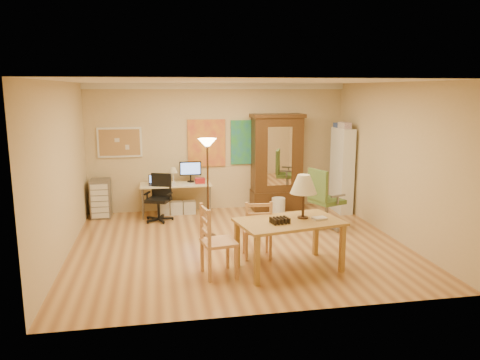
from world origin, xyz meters
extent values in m
plane|color=#976035|center=(0.00, 0.00, 0.00)|extent=(5.50, 5.50, 0.00)
cube|color=white|center=(0.00, 2.46, 2.64)|extent=(5.50, 0.08, 0.12)
cube|color=tan|center=(-2.05, 2.47, 1.50)|extent=(0.90, 0.04, 0.62)
cube|color=yellow|center=(-0.25, 2.47, 1.45)|extent=(0.80, 0.04, 1.00)
cube|color=teal|center=(0.65, 2.47, 1.45)|extent=(0.75, 0.04, 0.95)
cube|color=olive|center=(0.53, -1.20, 0.71)|extent=(1.60, 1.14, 0.04)
cube|color=olive|center=(-0.05, -1.69, 0.35)|extent=(0.08, 0.08, 0.69)
cube|color=olive|center=(1.25, -1.43, 0.35)|extent=(0.08, 0.08, 0.69)
cube|color=olive|center=(-0.19, -0.96, 0.35)|extent=(0.08, 0.08, 0.69)
cube|color=olive|center=(1.11, -0.71, 0.35)|extent=(0.08, 0.08, 0.69)
cylinder|color=black|center=(0.76, -1.10, 0.74)|extent=(0.16, 0.16, 0.02)
cylinder|color=black|center=(0.76, -1.10, 0.93)|extent=(0.04, 0.04, 0.39)
cone|color=beige|center=(0.76, -1.10, 1.24)|extent=(0.39, 0.39, 0.27)
cube|color=beige|center=(0.98, -1.21, 0.75)|extent=(0.22, 0.18, 0.03)
cube|color=black|center=(0.36, -1.30, 0.77)|extent=(0.31, 0.26, 0.08)
cube|color=tan|center=(0.19, -0.61, 0.44)|extent=(0.46, 0.44, 0.04)
cube|color=tan|center=(0.38, -0.45, 0.21)|extent=(0.04, 0.04, 0.42)
cube|color=tan|center=(0.01, -0.43, 0.21)|extent=(0.04, 0.04, 0.42)
cube|color=tan|center=(0.36, -0.80, 0.21)|extent=(0.04, 0.04, 0.42)
cube|color=tan|center=(-0.01, -0.77, 0.21)|extent=(0.04, 0.04, 0.42)
cube|color=tan|center=(0.36, -0.80, 0.68)|extent=(0.04, 0.04, 0.48)
cube|color=tan|center=(-0.01, -0.77, 0.68)|extent=(0.04, 0.04, 0.48)
cube|color=tan|center=(0.17, -0.79, 0.73)|extent=(0.37, 0.06, 0.05)
cube|color=tan|center=(-0.50, -1.23, 0.48)|extent=(0.52, 0.53, 0.04)
cube|color=tan|center=(-0.28, -1.40, 0.23)|extent=(0.05, 0.05, 0.46)
cube|color=tan|center=(-0.34, -1.00, 0.23)|extent=(0.05, 0.05, 0.46)
cube|color=tan|center=(-0.65, -1.47, 0.23)|extent=(0.05, 0.05, 0.46)
cube|color=tan|center=(-0.72, -1.07, 0.23)|extent=(0.05, 0.05, 0.46)
cube|color=tan|center=(-0.65, -1.47, 0.75)|extent=(0.05, 0.05, 0.53)
cube|color=tan|center=(-0.72, -1.07, 0.75)|extent=(0.05, 0.05, 0.53)
cube|color=tan|center=(-0.69, -1.27, 0.80)|extent=(0.10, 0.41, 0.05)
cylinder|color=#462D1C|center=(-0.45, 0.52, 0.01)|extent=(0.26, 0.26, 0.03)
cylinder|color=#462D1C|center=(-0.45, 0.52, 0.84)|extent=(0.03, 0.03, 1.65)
cone|color=#FFE0A5|center=(-0.45, 0.52, 1.68)|extent=(0.32, 0.32, 0.13)
cube|color=#B9AF87|center=(-0.94, 2.12, 0.65)|extent=(1.45, 0.63, 0.03)
cylinder|color=slate|center=(-1.62, 1.85, 0.32)|extent=(0.03, 0.03, 0.63)
cylinder|color=slate|center=(-0.26, 1.85, 0.32)|extent=(0.03, 0.03, 0.63)
cylinder|color=slate|center=(-1.62, 2.39, 0.32)|extent=(0.03, 0.03, 0.63)
cylinder|color=slate|center=(-0.26, 2.39, 0.32)|extent=(0.03, 0.03, 0.63)
cube|color=black|center=(-1.34, 2.07, 0.67)|extent=(0.29, 0.20, 0.01)
cube|color=black|center=(-1.34, 2.22, 0.76)|extent=(0.29, 0.05, 0.19)
cube|color=black|center=(-0.62, 2.26, 0.95)|extent=(0.45, 0.04, 0.29)
cone|color=beige|center=(-0.98, 2.21, 0.93)|extent=(0.18, 0.18, 0.11)
cube|color=beige|center=(-1.07, 1.98, 0.66)|extent=(0.23, 0.29, 0.01)
cube|color=maroon|center=(-0.44, 2.07, 0.71)|extent=(0.20, 0.14, 0.11)
cube|color=white|center=(-1.21, 2.17, 0.14)|extent=(0.25, 0.22, 0.27)
cube|color=white|center=(-0.94, 2.17, 0.14)|extent=(0.25, 0.22, 0.27)
cube|color=silver|center=(-0.67, 2.17, 0.14)|extent=(0.25, 0.22, 0.27)
cylinder|color=black|center=(-1.30, 1.70, 0.22)|extent=(0.05, 0.05, 0.36)
cube|color=black|center=(-1.30, 1.70, 0.43)|extent=(0.55, 0.54, 0.06)
cube|color=black|center=(-1.23, 1.89, 0.70)|extent=(0.40, 0.19, 0.46)
cube|color=black|center=(-1.52, 1.79, 0.55)|extent=(0.13, 0.26, 0.03)
cube|color=black|center=(-1.09, 1.62, 0.55)|extent=(0.13, 0.26, 0.03)
cylinder|color=slate|center=(1.80, 0.65, 0.27)|extent=(0.07, 0.07, 0.44)
cube|color=#42622C|center=(1.80, 0.65, 0.53)|extent=(0.66, 0.67, 0.08)
cube|color=#42622C|center=(1.58, 0.57, 0.85)|extent=(0.23, 0.49, 0.57)
cube|color=slate|center=(1.90, 0.39, 0.68)|extent=(0.32, 0.16, 0.03)
cube|color=slate|center=(1.70, 0.92, 0.68)|extent=(0.32, 0.16, 0.03)
cube|color=slate|center=(-2.46, 2.21, 0.39)|extent=(0.39, 0.45, 0.78)
cube|color=silver|center=(-2.46, 1.98, 0.39)|extent=(0.34, 0.02, 0.67)
cube|color=#34210E|center=(1.24, 2.24, 1.00)|extent=(1.05, 0.48, 2.00)
cube|color=#34210E|center=(1.24, 2.24, 0.21)|extent=(1.09, 0.51, 0.40)
cube|color=white|center=(1.24, 2.00, 1.19)|extent=(0.52, 0.01, 1.24)
cube|color=#34210E|center=(1.24, 2.24, 2.03)|extent=(1.12, 0.53, 0.08)
cube|color=white|center=(2.55, 1.80, 0.89)|extent=(0.27, 0.71, 1.78)
cube|color=#993333|center=(2.51, 1.67, 0.43)|extent=(0.16, 0.36, 0.21)
cube|color=#334C99|center=(2.51, 1.98, 1.48)|extent=(0.16, 0.25, 0.18)
cylinder|color=silver|center=(1.16, 1.75, 0.18)|extent=(0.28, 0.28, 0.35)
camera|label=1|loc=(-1.32, -7.42, 2.58)|focal=35.00mm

